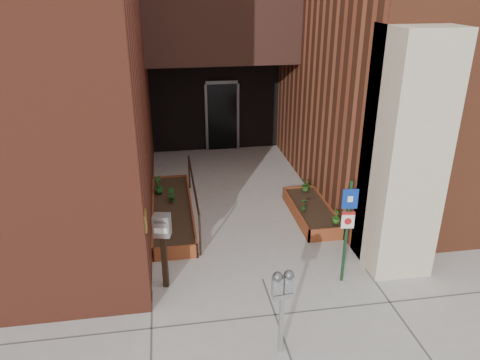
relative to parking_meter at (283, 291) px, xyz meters
name	(u,v)px	position (x,y,z in m)	size (l,w,h in m)	color
ground	(263,279)	(0.12, 1.80, -1.08)	(80.00, 80.00, 0.00)	#9E9991
planter_left	(172,212)	(-1.43, 4.50, -0.95)	(0.90, 3.60, 0.30)	brown
planter_right	(311,212)	(1.72, 4.00, -0.95)	(0.80, 2.20, 0.30)	brown
handrail	(193,187)	(-0.93, 4.45, -0.34)	(0.04, 3.34, 0.90)	black
parking_meter	(283,291)	(0.00, 0.00, 0.00)	(0.32, 0.16, 1.40)	#939496
sign_post	(348,222)	(1.53, 1.53, 0.13)	(0.27, 0.08, 1.97)	#13341A
payment_dropbox	(163,236)	(-1.63, 1.89, -0.05)	(0.32, 0.27, 1.43)	black
shrub_left_a	(164,223)	(-1.61, 3.33, -0.59)	(0.34, 0.34, 0.38)	#1C621D
shrub_left_b	(171,195)	(-1.43, 4.75, -0.62)	(0.18, 0.18, 0.32)	#17501B
shrub_left_c	(159,187)	(-1.72, 5.26, -0.62)	(0.18, 0.18, 0.33)	#1A5C1B
shrub_left_d	(158,183)	(-1.73, 5.38, -0.59)	(0.21, 0.21, 0.39)	#275D1A
shrub_right_a	(336,217)	(1.97, 3.10, -0.63)	(0.17, 0.17, 0.31)	#27611B
shrub_right_b	(304,205)	(1.47, 3.77, -0.63)	(0.16, 0.16, 0.31)	#184F16
shrub_right_c	(306,185)	(1.82, 4.81, -0.63)	(0.28, 0.28, 0.31)	#285C1A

